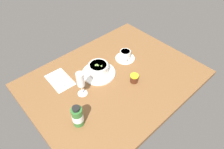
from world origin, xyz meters
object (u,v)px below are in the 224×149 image
porridge_bowl (98,70)px  coffee_cup (125,55)px  cutlery_setting (60,80)px  jam_jar (134,78)px  sauce_bottle_green (78,116)px  wine_glass (81,81)px

porridge_bowl → coffee_cup: porridge_bowl is taller
cutlery_setting → jam_jar: (-34.56, 32.52, 2.54)cm
jam_jar → sauce_bottle_green: (43.92, 1.17, 3.50)cm
porridge_bowl → coffee_cup: (-24.00, 0.77, -0.75)cm
coffee_cup → sauce_bottle_green: size_ratio=1.00×
cutlery_setting → sauce_bottle_green: bearing=74.5°
porridge_bowl → coffee_cup: bearing=178.2°
cutlery_setting → wine_glass: 21.87cm
cutlery_setting → sauce_bottle_green: sauce_bottle_green is taller
cutlery_setting → coffee_cup: 48.16cm
porridge_bowl → cutlery_setting: porridge_bowl is taller
cutlery_setting → jam_jar: jam_jar is taller
coffee_cup → wine_glass: (42.11, 5.81, 8.28)cm
coffee_cup → sauce_bottle_green: sauce_bottle_green is taller
jam_jar → sauce_bottle_green: 44.07cm
porridge_bowl → jam_jar: size_ratio=4.03×
porridge_bowl → wine_glass: 20.68cm
porridge_bowl → coffee_cup: size_ratio=1.60×
porridge_bowl → sauce_bottle_green: sauce_bottle_green is taller
porridge_bowl → sauce_bottle_green: bearing=34.5°
coffee_cup → wine_glass: size_ratio=0.82×
coffee_cup → jam_jar: bearing=59.2°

